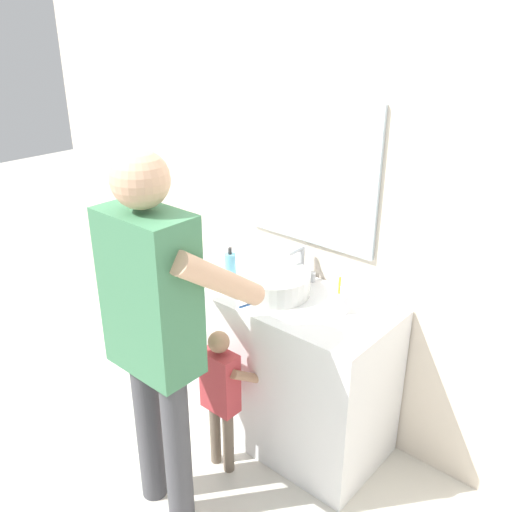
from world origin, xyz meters
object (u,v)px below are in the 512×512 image
(toothbrush_cup, at_px, (342,302))
(child_toddler, at_px, (221,389))
(adult_parent, at_px, (155,315))
(soap_bottle, at_px, (230,265))

(toothbrush_cup, bearing_deg, child_toddler, -129.16)
(adult_parent, bearing_deg, child_toddler, 85.14)
(toothbrush_cup, bearing_deg, adult_parent, -116.72)
(soap_bottle, relative_size, child_toddler, 0.21)
(soap_bottle, bearing_deg, child_toddler, -52.60)
(soap_bottle, xyz_separation_m, child_toddler, (0.29, -0.38, -0.43))
(toothbrush_cup, relative_size, adult_parent, 0.12)
(toothbrush_cup, xyz_separation_m, adult_parent, (-0.39, -0.77, 0.12))
(child_toddler, bearing_deg, adult_parent, -94.86)
(toothbrush_cup, distance_m, child_toddler, 0.71)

